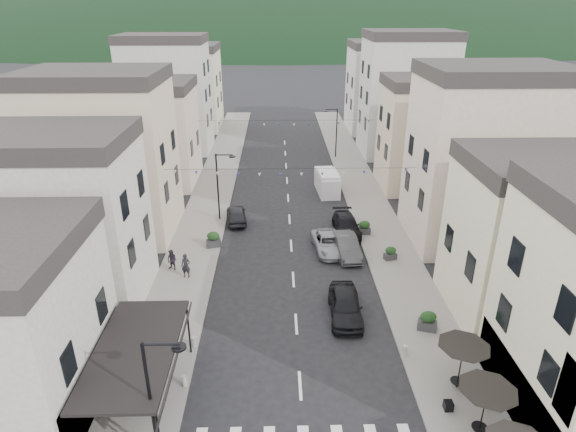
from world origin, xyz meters
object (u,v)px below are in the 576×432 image
parked_car_a (345,305)px  parked_car_d (346,225)px  parked_car_b (347,246)px  parked_car_c (328,243)px  delivery_van (327,182)px  pedestrian_a (186,266)px  parked_car_e (236,214)px  pedestrian_b (172,260)px

parked_car_a → parked_car_d: bearing=83.9°
parked_car_b → parked_car_c: size_ratio=0.97×
delivery_van → parked_car_c: bearing=-99.4°
parked_car_b → parked_car_c: parked_car_b is taller
parked_car_c → delivery_van: 12.36m
parked_car_d → pedestrian_a: (-11.94, -6.89, 0.30)m
parked_car_c → parked_car_e: bearing=137.1°
parked_car_a → delivery_van: size_ratio=0.96×
parked_car_b → delivery_van: 12.99m
parked_car_c → parked_car_d: size_ratio=0.96×
pedestrian_b → parked_car_c: bearing=38.8°
parked_car_e → parked_car_a: bearing=111.6°
parked_car_e → pedestrian_a: bearing=66.6°
parked_car_e → pedestrian_a: size_ratio=2.33×
parked_car_a → pedestrian_b: size_ratio=3.07×
parked_car_c → parked_car_d: bearing=53.4°
parked_car_d → pedestrian_a: 13.79m
parked_car_c → pedestrian_a: bearing=-165.8°
parked_car_e → delivery_van: size_ratio=0.83×
parked_car_d → pedestrian_a: bearing=-152.3°
parked_car_b → pedestrian_b: bearing=-175.6°
parked_car_e → pedestrian_b: 9.13m
parked_car_c → parked_car_d: parked_car_d is taller
parked_car_b → parked_car_d: parked_car_b is taller
parked_car_c → delivery_van: bearing=78.4°
parked_car_b → delivery_van: bearing=85.7°
pedestrian_b → parked_car_e: bearing=89.7°
delivery_van → pedestrian_b: size_ratio=3.19×
parked_car_a → pedestrian_b: (-11.47, 5.66, 0.08)m
parked_car_c → pedestrian_b: pedestrian_b is taller
parked_car_d → delivery_van: size_ratio=0.98×
parked_car_a → delivery_van: (0.94, 20.74, 0.32)m
parked_car_e → parked_car_d: bearing=158.5°
delivery_van → parked_car_b: bearing=-93.4°
pedestrian_a → pedestrian_b: bearing=146.2°
delivery_van → parked_car_a: bearing=-96.8°
parked_car_b → parked_car_e: bearing=139.6°
parked_car_c → pedestrian_b: 11.63m
parked_car_d → pedestrian_b: pedestrian_b is taller
parked_car_c → pedestrian_a: pedestrian_a is taller
parked_car_e → delivery_van: delivery_van is taller
parked_car_d → pedestrian_b: bearing=-158.1°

